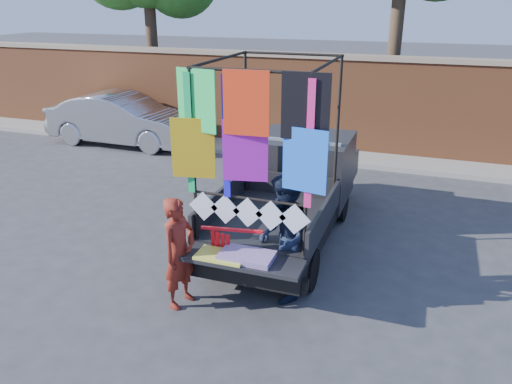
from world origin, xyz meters
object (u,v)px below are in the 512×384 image
(woman, at_px, (179,253))
(man, at_px, (284,238))
(sedan, at_px, (123,119))
(pickup_truck, at_px, (296,186))

(woman, relative_size, man, 0.86)
(sedan, bearing_deg, man, -132.37)
(pickup_truck, bearing_deg, man, -78.92)
(pickup_truck, distance_m, man, 2.36)
(sedan, bearing_deg, pickup_truck, -121.26)
(pickup_truck, distance_m, sedan, 7.22)
(pickup_truck, height_order, man, pickup_truck)
(man, bearing_deg, woman, -79.29)
(man, bearing_deg, sedan, -148.75)
(sedan, height_order, woman, woman)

